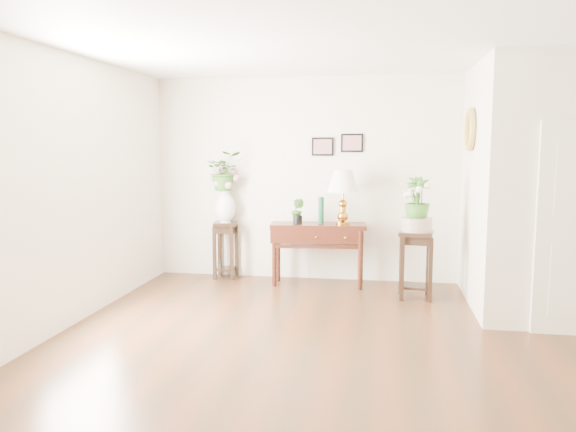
% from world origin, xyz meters
% --- Properties ---
extents(floor, '(6.00, 5.50, 0.02)m').
position_xyz_m(floor, '(0.00, 0.00, 0.00)').
color(floor, '#422B18').
rests_on(floor, ground).
extents(ceiling, '(6.00, 5.50, 0.02)m').
position_xyz_m(ceiling, '(0.00, 0.00, 2.80)').
color(ceiling, white).
rests_on(ceiling, ground).
extents(wall_back, '(6.00, 0.02, 2.80)m').
position_xyz_m(wall_back, '(0.00, 2.75, 1.40)').
color(wall_back, beige).
rests_on(wall_back, ground).
extents(wall_front, '(6.00, 0.02, 2.80)m').
position_xyz_m(wall_front, '(0.00, -2.75, 1.40)').
color(wall_front, beige).
rests_on(wall_front, ground).
extents(wall_left, '(0.02, 5.50, 2.80)m').
position_xyz_m(wall_left, '(-3.00, 0.00, 1.40)').
color(wall_left, beige).
rests_on(wall_left, ground).
extents(partition, '(1.80, 1.95, 2.80)m').
position_xyz_m(partition, '(2.10, 1.77, 1.40)').
color(partition, beige).
rests_on(partition, floor).
extents(art_print_left, '(0.30, 0.02, 0.25)m').
position_xyz_m(art_print_left, '(-0.65, 2.73, 1.85)').
color(art_print_left, black).
rests_on(art_print_left, wall_back).
extents(art_print_right, '(0.30, 0.02, 0.25)m').
position_xyz_m(art_print_right, '(-0.25, 2.73, 1.90)').
color(art_print_right, black).
rests_on(art_print_right, wall_back).
extents(wall_ornament, '(0.07, 0.51, 0.51)m').
position_xyz_m(wall_ornament, '(1.16, 1.90, 2.05)').
color(wall_ornament, gold).
rests_on(wall_ornament, partition).
extents(console_table, '(1.29, 0.53, 0.84)m').
position_xyz_m(console_table, '(-0.66, 2.36, 0.42)').
color(console_table, black).
rests_on(console_table, floor).
extents(table_lamp, '(0.43, 0.43, 0.73)m').
position_xyz_m(table_lamp, '(-0.34, 2.36, 1.19)').
color(table_lamp, '#B07921').
rests_on(table_lamp, console_table).
extents(green_vase, '(0.09, 0.09, 0.36)m').
position_xyz_m(green_vase, '(-0.63, 2.36, 1.01)').
color(green_vase, '#104328').
rests_on(green_vase, console_table).
extents(potted_plant, '(0.21, 0.18, 0.32)m').
position_xyz_m(potted_plant, '(-0.94, 2.36, 0.99)').
color(potted_plant, '#336A20').
rests_on(potted_plant, console_table).
extents(plant_stand_a, '(0.36, 0.36, 0.80)m').
position_xyz_m(plant_stand_a, '(-2.00, 2.57, 0.40)').
color(plant_stand_a, black).
rests_on(plant_stand_a, floor).
extents(porcelain_vase, '(0.36, 0.36, 0.50)m').
position_xyz_m(porcelain_vase, '(-2.00, 2.57, 1.02)').
color(porcelain_vase, white).
rests_on(porcelain_vase, plant_stand_a).
extents(lily_arrangement, '(0.62, 0.58, 0.55)m').
position_xyz_m(lily_arrangement, '(-2.00, 2.57, 1.47)').
color(lily_arrangement, '#336A20').
rests_on(lily_arrangement, porcelain_vase).
extents(plant_stand_b, '(0.44, 0.44, 0.83)m').
position_xyz_m(plant_stand_b, '(0.58, 1.92, 0.41)').
color(plant_stand_b, black).
rests_on(plant_stand_b, floor).
extents(ceramic_bowl, '(0.45, 0.45, 0.17)m').
position_xyz_m(ceramic_bowl, '(0.58, 1.92, 0.91)').
color(ceramic_bowl, '#B4A89A').
rests_on(ceramic_bowl, plant_stand_b).
extents(narcissus, '(0.34, 0.34, 0.54)m').
position_xyz_m(narcissus, '(0.58, 1.92, 1.22)').
color(narcissus, '#336A20').
rests_on(narcissus, ceramic_bowl).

